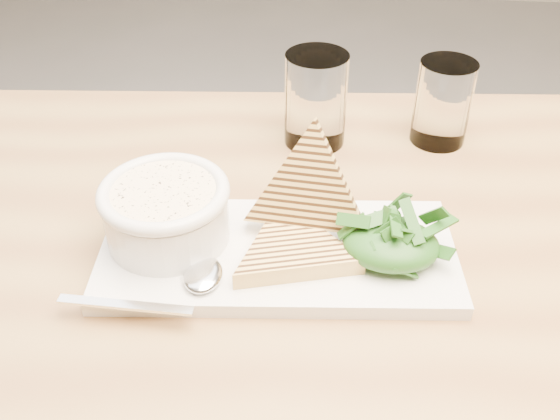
# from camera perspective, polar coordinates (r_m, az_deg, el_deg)

# --- Properties ---
(table_top) EXTENTS (1.24, 0.88, 0.04)m
(table_top) POSITION_cam_1_polar(r_m,az_deg,el_deg) (0.65, 1.87, -7.00)
(table_top) COLOR olive
(table_top) RESTS_ON ground
(table_leg_bl) EXTENTS (0.06, 0.06, 0.71)m
(table_leg_bl) POSITION_cam_1_polar(r_m,az_deg,el_deg) (1.28, -21.92, -5.76)
(table_leg_bl) COLOR olive
(table_leg_bl) RESTS_ON ground
(platter) EXTENTS (0.38, 0.20, 0.02)m
(platter) POSITION_cam_1_polar(r_m,az_deg,el_deg) (0.64, -0.19, -4.03)
(platter) COLOR silver
(platter) RESTS_ON table_top
(soup_bowl) EXTENTS (0.13, 0.13, 0.05)m
(soup_bowl) POSITION_cam_1_polar(r_m,az_deg,el_deg) (0.65, -10.28, -0.66)
(soup_bowl) COLOR silver
(soup_bowl) RESTS_ON platter
(soup) EXTENTS (0.11, 0.11, 0.01)m
(soup) POSITION_cam_1_polar(r_m,az_deg,el_deg) (0.63, -10.58, 1.48)
(soup) COLOR beige
(soup) RESTS_ON soup_bowl
(bowl_rim) EXTENTS (0.13, 0.13, 0.01)m
(bowl_rim) POSITION_cam_1_polar(r_m,az_deg,el_deg) (0.63, -10.60, 1.63)
(bowl_rim) COLOR silver
(bowl_rim) RESTS_ON soup_bowl
(sandwich_flat) EXTENTS (0.18, 0.18, 0.02)m
(sandwich_flat) POSITION_cam_1_polar(r_m,az_deg,el_deg) (0.62, 1.19, -3.62)
(sandwich_flat) COLOR #D6AC57
(sandwich_flat) RESTS_ON platter
(sandwich_lean) EXTENTS (0.16, 0.14, 0.17)m
(sandwich_lean) POSITION_cam_1_polar(r_m,az_deg,el_deg) (0.63, 2.65, 1.76)
(sandwich_lean) COLOR #D6AC57
(sandwich_lean) RESTS_ON sandwich_flat
(salad_base) EXTENTS (0.10, 0.08, 0.04)m
(salad_base) POSITION_cam_1_polar(r_m,az_deg,el_deg) (0.62, 10.11, -3.13)
(salad_base) COLOR #164616
(salad_base) RESTS_ON platter
(arugula_pile) EXTENTS (0.11, 0.10, 0.05)m
(arugula_pile) POSITION_cam_1_polar(r_m,az_deg,el_deg) (0.62, 10.19, -2.53)
(arugula_pile) COLOR #285717
(arugula_pile) RESTS_ON platter
(spoon_bowl) EXTENTS (0.04, 0.05, 0.01)m
(spoon_bowl) POSITION_cam_1_polar(r_m,az_deg,el_deg) (0.61, -7.03, -5.90)
(spoon_bowl) COLOR silver
(spoon_bowl) RESTS_ON platter
(spoon_handle) EXTENTS (0.13, 0.01, 0.00)m
(spoon_handle) POSITION_cam_1_polar(r_m,az_deg,el_deg) (0.59, -13.95, -8.43)
(spoon_handle) COLOR silver
(spoon_handle) RESTS_ON platter
(glass_near) EXTENTS (0.08, 0.08, 0.12)m
(glass_near) POSITION_cam_1_polar(r_m,az_deg,el_deg) (0.81, 3.28, 10.04)
(glass_near) COLOR white
(glass_near) RESTS_ON table_top
(glass_far) EXTENTS (0.07, 0.07, 0.11)m
(glass_far) POSITION_cam_1_polar(r_m,az_deg,el_deg) (0.84, 14.66, 9.48)
(glass_far) COLOR white
(glass_far) RESTS_ON table_top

